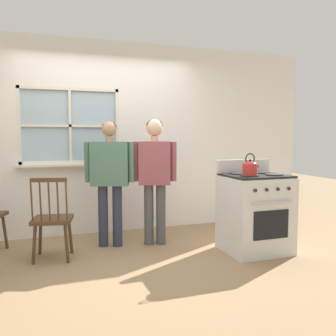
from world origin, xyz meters
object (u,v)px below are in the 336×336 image
(stove, at_px, (255,212))
(potted_plant, at_px, (93,158))
(chair_by_window, at_px, (52,220))
(person_elderly_left, at_px, (110,172))
(kettle, at_px, (250,167))
(person_teen_center, at_px, (155,169))

(stove, height_order, potted_plant, potted_plant)
(chair_by_window, bearing_deg, person_elderly_left, -146.72)
(chair_by_window, relative_size, kettle, 3.79)
(person_elderly_left, bearing_deg, person_teen_center, 7.17)
(kettle, height_order, potted_plant, potted_plant)
(chair_by_window, relative_size, stove, 0.86)
(person_elderly_left, xyz_separation_m, stove, (1.58, -0.79, -0.46))
(chair_by_window, bearing_deg, person_teen_center, -160.29)
(kettle, xyz_separation_m, potted_plant, (-1.53, 1.57, 0.05))
(person_elderly_left, distance_m, potted_plant, 0.67)
(potted_plant, bearing_deg, kettle, -45.73)
(chair_by_window, xyz_separation_m, stove, (2.28, -0.52, 0.03))
(person_teen_center, distance_m, kettle, 1.19)
(stove, bearing_deg, potted_plant, 139.66)
(chair_by_window, height_order, potted_plant, potted_plant)
(kettle, bearing_deg, person_elderly_left, 146.88)
(potted_plant, bearing_deg, chair_by_window, -122.87)
(chair_by_window, relative_size, potted_plant, 3.37)
(person_teen_center, xyz_separation_m, stove, (1.03, -0.69, -0.49))
(person_elderly_left, relative_size, stove, 1.43)
(person_teen_center, xyz_separation_m, potted_plant, (-0.66, 0.75, 0.11))
(chair_by_window, bearing_deg, stove, 179.23)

